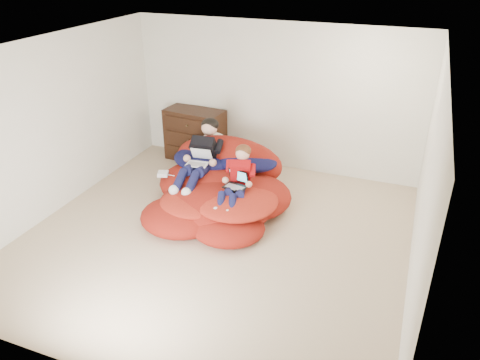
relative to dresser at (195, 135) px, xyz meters
The scene contains 9 objects.
room_shell 2.63m from the dresser, 57.97° to the right, with size 5.10×5.10×2.77m.
dresser is the anchor object (origin of this frame).
beanbag_pile 1.77m from the dresser, 51.80° to the right, with size 2.16×2.41×0.89m.
cream_pillow 0.78m from the dresser, 37.72° to the right, with size 0.46×0.29×0.29m, color beige.
older_boy 1.40m from the dresser, 59.26° to the right, with size 0.40×1.28×0.82m.
younger_boy 2.17m from the dresser, 47.56° to the right, with size 0.39×0.97×0.72m.
laptop_white 1.46m from the dresser, 61.15° to the right, with size 0.34×0.37×0.21m.
laptop_black 2.19m from the dresser, 48.17° to the right, with size 0.34×0.33×0.22m.
power_adapter 1.54m from the dresser, 82.47° to the right, with size 0.15×0.15×0.06m, color white.
Camera 1 is at (2.25, -4.87, 3.57)m, focal length 35.00 mm.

